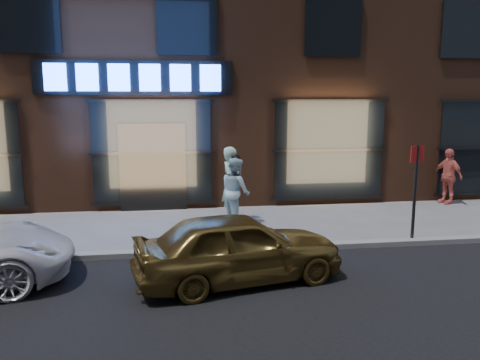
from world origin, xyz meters
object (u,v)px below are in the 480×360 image
object	(u,v)px
passerby	(448,176)
sign_post	(415,185)
man_bowtie	(231,184)
gold_sedan	(238,247)
man_cap	(236,191)

from	to	relation	value
passerby	sign_post	world-z (taller)	sign_post
man_bowtie	sign_post	bearing A→B (deg)	-137.77
passerby	gold_sedan	xyz separation A→B (m)	(-6.89, -5.10, -0.22)
man_cap	passerby	distance (m)	6.63
gold_sedan	sign_post	world-z (taller)	sign_post
passerby	sign_post	xyz separation A→B (m)	(-2.93, -3.52, 0.46)
man_bowtie	sign_post	size ratio (longest dim) A/B	0.89
man_bowtie	man_cap	world-z (taller)	man_bowtie
sign_post	passerby	bearing A→B (deg)	37.40
man_bowtie	gold_sedan	bearing A→B (deg)	160.84
man_bowtie	gold_sedan	distance (m)	4.00
passerby	sign_post	bearing A→B (deg)	-59.91
man_bowtie	passerby	bearing A→B (deg)	-94.38
man_cap	gold_sedan	world-z (taller)	man_cap
gold_sedan	sign_post	size ratio (longest dim) A/B	1.66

